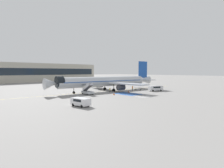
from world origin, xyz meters
The scene contains 20 objects.
ground_plane centered at (0.00, 0.00, 0.00)m, with size 600.00×600.00×0.00m, color gray.
apron_leadline_yellow centered at (1.37, 0.98, 0.00)m, with size 0.20×81.29×0.01m, color gold.
apron_stand_patch_blue centered at (1.37, -10.18, 0.00)m, with size 6.00×9.02×0.01m, color #2856A8.
apron_walkway_bar_0 centered at (-1.63, -18.08, 0.00)m, with size 0.44×3.60×0.01m, color silver.
apron_walkway_bar_1 centered at (-0.43, -18.08, 0.00)m, with size 0.44×3.60×0.01m, color silver.
apron_walkway_bar_2 centered at (0.77, -18.08, 0.00)m, with size 0.44×3.60×0.01m, color silver.
apron_walkway_bar_3 centered at (1.97, -18.08, 0.00)m, with size 0.44×3.60×0.01m, color silver.
apron_walkway_bar_4 centered at (3.17, -18.08, 0.00)m, with size 0.44×3.60×0.01m, color silver.
airliner centered at (2.06, 0.91, 3.70)m, with size 47.07×33.21×12.01m.
boarding_stairs_forward centered at (-9.27, -2.38, 0.98)m, with size 2.67×5.40×3.97m.
fuel_tanker centered at (11.02, 21.34, 1.61)m, with size 9.61×3.44×3.21m.
service_van_0 centered at (-21.64, -17.65, 1.10)m, with size 2.87×4.60×1.80m.
service_van_1 centered at (15.47, -12.12, 1.21)m, with size 5.57×4.27×2.00m.
baggage_cart centered at (13.59, -5.00, 0.26)m, with size 2.45×2.99×0.87m.
ground_crew_0 centered at (-0.03, -3.13, 0.94)m, with size 0.49×0.38×1.64m.
ground_crew_1 centered at (10.42, -4.82, 1.07)m, with size 0.44×0.24×1.84m.
traffic_cone_0 centered at (4.84, -7.87, 0.35)m, with size 0.63×0.63×0.70m.
traffic_cone_1 centered at (18.67, -8.46, 0.28)m, with size 0.51×0.51×0.56m.
traffic_cone_2 centered at (-3.70, -9.12, 0.34)m, with size 0.61×0.61×0.68m.
terminal_building centered at (-12.61, 81.54, 6.72)m, with size 129.06×12.10×13.43m.
Camera 1 is at (-41.96, -49.51, 7.50)m, focal length 28.00 mm.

